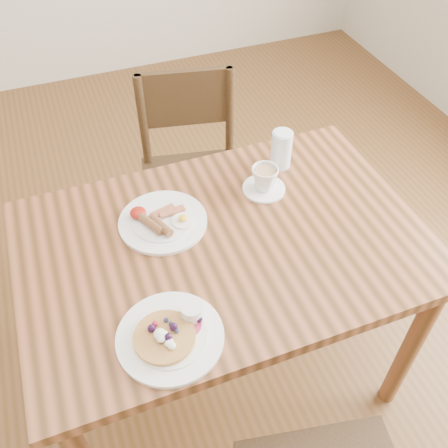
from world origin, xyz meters
name	(u,v)px	position (x,y,z in m)	size (l,w,h in m)	color
ground	(224,365)	(0.00, 0.00, 0.00)	(5.00, 5.00, 0.00)	brown
dining_table	(224,262)	(0.00, 0.00, 0.65)	(1.20, 0.80, 0.75)	brown
chair_far	(192,171)	(0.10, 0.64, 0.49)	(0.50, 0.50, 0.88)	#3D2A16
pancake_plate	(171,334)	(-0.24, -0.26, 0.76)	(0.27, 0.27, 0.06)	white
breakfast_plate	(162,221)	(-0.15, 0.13, 0.76)	(0.27, 0.27, 0.04)	white
teacup_saucer	(264,180)	(0.20, 0.16, 0.79)	(0.14, 0.14, 0.09)	white
water_glass	(281,149)	(0.31, 0.26, 0.82)	(0.07, 0.07, 0.13)	silver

